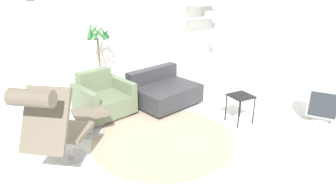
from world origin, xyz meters
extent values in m
plane|color=silver|center=(0.00, 0.00, 0.00)|extent=(12.00, 12.00, 0.00)
cube|color=silver|center=(0.00, 3.20, 1.40)|extent=(12.00, 0.06, 2.80)
cube|color=silver|center=(3.42, 0.00, 1.40)|extent=(0.06, 12.00, 2.80)
cylinder|color=tan|center=(-0.09, -0.37, 0.00)|extent=(2.16, 2.16, 0.01)
cylinder|color=#BCBCC1|center=(-1.44, -0.25, 0.01)|extent=(0.62, 0.62, 0.02)
cylinder|color=#BCBCC1|center=(-1.44, -0.25, 0.20)|extent=(0.06, 0.06, 0.36)
cube|color=#6B6051|center=(-1.44, -0.25, 0.42)|extent=(0.75, 0.75, 0.06)
cube|color=#6B6051|center=(-1.71, -0.60, 0.79)|extent=(0.67, 0.65, 0.71)
cylinder|color=#6B6051|center=(-1.82, -0.74, 1.14)|extent=(0.50, 0.45, 0.19)
cylinder|color=#BCBCC1|center=(-1.01, 0.31, 0.01)|extent=(0.36, 0.36, 0.02)
cylinder|color=#BCBCC1|center=(-1.01, 0.31, 0.18)|extent=(0.05, 0.05, 0.32)
cube|color=#6B6051|center=(-1.01, 0.31, 0.37)|extent=(0.48, 0.41, 0.06)
cube|color=silver|center=(-0.60, 0.89, 0.03)|extent=(0.85, 0.81, 0.06)
cube|color=#667556|center=(-0.60, 0.89, 0.22)|extent=(0.80, 0.93, 0.32)
cube|color=#667556|center=(-0.68, 1.19, 0.57)|extent=(0.65, 0.33, 0.39)
cube|color=#667556|center=(-0.24, 0.98, 0.33)|extent=(0.31, 0.81, 0.53)
cube|color=#667556|center=(-0.97, 0.80, 0.33)|extent=(0.31, 0.81, 0.53)
cube|color=black|center=(0.56, 0.80, 0.03)|extent=(1.21, 1.04, 0.05)
cube|color=#333338|center=(0.56, 0.80, 0.22)|extent=(1.36, 1.20, 0.34)
cube|color=#333338|center=(0.47, 1.16, 0.52)|extent=(1.17, 0.49, 0.27)
cube|color=black|center=(1.30, -0.48, 0.48)|extent=(0.36, 0.36, 0.02)
cylinder|color=black|center=(1.14, -0.64, 0.24)|extent=(0.02, 0.02, 0.47)
cylinder|color=black|center=(1.46, -0.64, 0.24)|extent=(0.02, 0.02, 0.47)
cylinder|color=black|center=(1.14, -0.32, 0.24)|extent=(0.02, 0.02, 0.47)
cylinder|color=black|center=(1.46, -0.32, 0.24)|extent=(0.02, 0.02, 0.47)
cylinder|color=#B7B7B7|center=(2.60, -1.09, 0.06)|extent=(0.33, 0.33, 0.12)
cube|color=#B7B7B7|center=(2.60, -1.09, 0.36)|extent=(0.63, 0.64, 0.48)
cube|color=#282D33|center=(2.41, -1.22, 0.36)|extent=(0.25, 0.35, 0.42)
cylinder|color=brown|center=(-0.16, 2.62, 0.15)|extent=(0.25, 0.25, 0.31)
cylinder|color=#382819|center=(-0.16, 2.62, 0.30)|extent=(0.23, 0.23, 0.02)
cylinder|color=brown|center=(-0.16, 2.62, 0.68)|extent=(0.04, 0.04, 0.74)
cone|color=#2D6B33|center=(0.04, 2.61, 1.15)|extent=(0.13, 0.45, 0.29)
cone|color=#2D6B33|center=(-0.10, 2.71, 1.17)|extent=(0.30, 0.24, 0.31)
cone|color=#2D6B33|center=(-0.19, 2.75, 1.21)|extent=(0.35, 0.17, 0.39)
cone|color=#2D6B33|center=(-0.28, 2.69, 1.25)|extent=(0.27, 0.37, 0.45)
cone|color=#2D6B33|center=(-0.26, 2.59, 1.18)|extent=(0.18, 0.30, 0.32)
cone|color=#2D6B33|center=(-0.18, 2.47, 1.20)|extent=(0.38, 0.14, 0.37)
cone|color=#2D6B33|center=(-0.04, 2.51, 1.18)|extent=(0.33, 0.36, 0.34)
cylinder|color=#BCBCC1|center=(2.39, 3.08, 1.04)|extent=(0.03, 0.03, 2.09)
cylinder|color=#BCBCC1|center=(3.26, 3.08, 1.04)|extent=(0.03, 0.03, 2.09)
cube|color=silver|center=(2.82, 2.96, 0.57)|extent=(0.93, 0.28, 0.02)
cube|color=silver|center=(2.82, 2.96, 1.27)|extent=(0.93, 0.28, 0.02)
cube|color=silver|center=(2.82, 2.96, 1.63)|extent=(0.93, 0.28, 0.02)
cube|color=beige|center=(2.61, 2.95, 0.68)|extent=(0.40, 0.24, 0.19)
cube|color=silver|center=(3.11, 2.95, 1.37)|extent=(0.22, 0.24, 0.16)
cube|color=#B7B2A8|center=(2.56, 2.95, 1.71)|extent=(0.34, 0.24, 0.14)
camera|label=1|loc=(-1.95, -3.94, 2.30)|focal=32.00mm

